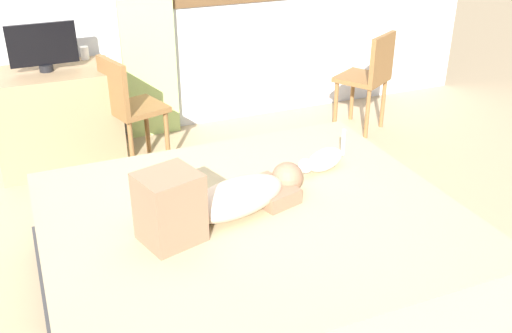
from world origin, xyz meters
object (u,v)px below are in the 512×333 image
(bed, at_px, (253,255))
(cup, at_px, (85,53))
(cat, at_px, (323,160))
(tv_monitor, at_px, (43,47))
(person_lying, at_px, (220,199))
(chair_spare, at_px, (370,74))
(chair_by_desk, at_px, (128,104))
(desk, at_px, (58,118))

(bed, relative_size, cup, 21.35)
(cat, bearing_deg, tv_monitor, 126.49)
(person_lying, bearing_deg, cup, 97.50)
(tv_monitor, bearing_deg, cup, 33.98)
(tv_monitor, relative_size, chair_spare, 0.56)
(bed, distance_m, cat, 0.69)
(cup, bearing_deg, chair_by_desk, -67.41)
(cup, bearing_deg, cat, -63.05)
(bed, relative_size, tv_monitor, 4.39)
(cat, height_order, chair_spare, chair_spare)
(bed, height_order, cat, cat)
(chair_spare, bearing_deg, person_lying, -139.17)
(bed, xyz_separation_m, cup, (-0.47, 2.27, 0.54))
(bed, bearing_deg, chair_spare, 43.60)
(bed, bearing_deg, cup, 101.60)
(person_lying, distance_m, chair_spare, 2.57)
(tv_monitor, distance_m, cup, 0.39)
(person_lying, height_order, cup, person_lying)
(tv_monitor, xyz_separation_m, chair_spare, (2.55, -0.37, -0.41))
(desk, height_order, chair_spare, chair_spare)
(cup, bearing_deg, tv_monitor, -146.02)
(bed, xyz_separation_m, chair_spare, (1.78, 1.69, 0.26))
(chair_by_desk, relative_size, chair_spare, 1.00)
(person_lying, xyz_separation_m, desk, (-0.58, 2.05, -0.25))
(cat, xyz_separation_m, tv_monitor, (-1.32, 1.78, 0.35))
(cat, xyz_separation_m, chair_spare, (1.23, 1.41, -0.06))
(chair_by_desk, height_order, chair_spare, same)
(chair_by_desk, bearing_deg, tv_monitor, 150.97)
(person_lying, xyz_separation_m, chair_by_desk, (-0.09, 1.77, -0.11))
(desk, relative_size, cup, 9.11)
(cat, bearing_deg, chair_by_desk, 118.31)
(person_lying, relative_size, chair_by_desk, 1.09)
(cat, bearing_deg, bed, -152.89)
(tv_monitor, bearing_deg, chair_by_desk, -29.03)
(bed, height_order, person_lying, person_lying)
(bed, xyz_separation_m, chair_by_desk, (-0.26, 1.78, 0.26))
(cat, relative_size, cup, 3.51)
(chair_by_desk, bearing_deg, bed, -81.63)
(bed, xyz_separation_m, person_lying, (-0.17, 0.01, 0.37))
(desk, bearing_deg, cup, 35.90)
(bed, relative_size, person_lying, 2.26)
(cat, relative_size, desk, 0.39)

